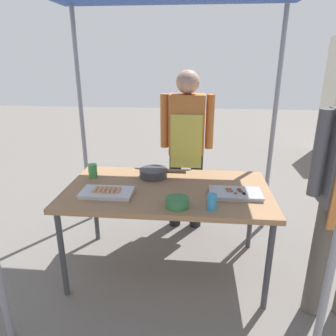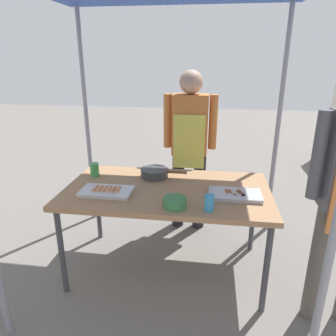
{
  "view_description": "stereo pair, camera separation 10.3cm",
  "coord_description": "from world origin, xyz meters",
  "views": [
    {
      "loc": [
        0.22,
        -2.26,
        1.72
      ],
      "look_at": [
        0.0,
        0.05,
        0.9
      ],
      "focal_mm": 33.5,
      "sensor_mm": 36.0,
      "label": 1
    },
    {
      "loc": [
        0.32,
        -2.25,
        1.72
      ],
      "look_at": [
        0.0,
        0.05,
        0.9
      ],
      "focal_mm": 33.5,
      "sensor_mm": 36.0,
      "label": 2
    }
  ],
  "objects": [
    {
      "name": "ground_plane",
      "position": [
        0.0,
        0.0,
        0.0
      ],
      "size": [
        18.0,
        18.0,
        0.0
      ],
      "primitive_type": "plane",
      "color": "#66605B"
    },
    {
      "name": "stall_table",
      "position": [
        0.0,
        0.0,
        0.7
      ],
      "size": [
        1.6,
        0.9,
        0.75
      ],
      "color": "#9E724C",
      "rests_on": "ground"
    },
    {
      "name": "tray_grilled_sausages",
      "position": [
        -0.44,
        -0.17,
        0.77
      ],
      "size": [
        0.39,
        0.22,
        0.05
      ],
      "color": "silver",
      "rests_on": "stall_table"
    },
    {
      "name": "tray_meat_skewers",
      "position": [
        0.52,
        -0.09,
        0.77
      ],
      "size": [
        0.39,
        0.23,
        0.04
      ],
      "color": "#ADADB2",
      "rests_on": "stall_table"
    },
    {
      "name": "cooking_wok",
      "position": [
        -0.14,
        0.23,
        0.79
      ],
      "size": [
        0.4,
        0.24,
        0.07
      ],
      "color": "#38383A",
      "rests_on": "stall_table"
    },
    {
      "name": "condiment_bowl",
      "position": [
        0.1,
        -0.32,
        0.78
      ],
      "size": [
        0.16,
        0.16,
        0.07
      ],
      "primitive_type": "cylinder",
      "color": "#33723F",
      "rests_on": "stall_table"
    },
    {
      "name": "drink_cup_near_edge",
      "position": [
        0.33,
        -0.34,
        0.81
      ],
      "size": [
        0.07,
        0.07,
        0.11
      ],
      "primitive_type": "cylinder",
      "color": "#338CBF",
      "rests_on": "stall_table"
    },
    {
      "name": "drink_cup_by_wok",
      "position": [
        -0.66,
        0.18,
        0.81
      ],
      "size": [
        0.07,
        0.07,
        0.12
      ],
      "primitive_type": "cylinder",
      "color": "#3F994C",
      "rests_on": "stall_table"
    },
    {
      "name": "vendor_woman",
      "position": [
        0.12,
        0.75,
        0.96
      ],
      "size": [
        0.52,
        0.23,
        1.62
      ],
      "rotation": [
        0.0,
        0.0,
        3.14
      ],
      "color": "black",
      "rests_on": "ground"
    }
  ]
}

